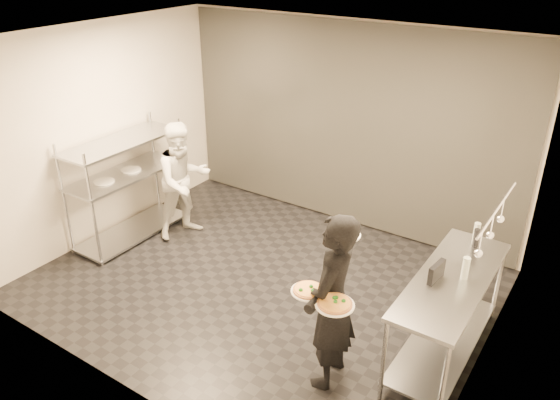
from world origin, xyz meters
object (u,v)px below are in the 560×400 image
Objects in this scene: waiter at (332,302)px; bottle_green at (476,233)px; salad_plate at (344,233)px; bottle_clear at (466,268)px; pizza_plate_far at (335,304)px; bottle_dark at (476,238)px; pizza_plate_near at (308,290)px; chef at (183,180)px; pass_rack at (127,183)px; pos_monitor at (436,272)px; prep_counter at (449,304)px.

waiter is 7.58× the size of bottle_green.
bottle_green is at bearing 146.95° from waiter.
salad_plate reaches higher than bottle_clear.
pizza_plate_far is at bearing 24.69° from waiter.
pizza_plate_near is at bearing -119.28° from bottle_dark.
chef reaches higher than bottle_green.
bottle_green is at bearing 62.42° from pizza_plate_near.
waiter is (3.55, -0.86, 0.08)m from pass_rack.
pizza_plate_far is 0.70m from salad_plate.
chef is 6.53× the size of pos_monitor.
pizza_plate_near is 1.97m from bottle_green.
bottle_clear is (0.09, 0.04, 0.40)m from prep_counter.
salad_plate is at bearing 112.41° from pizza_plate_far.
bottle_dark is (0.79, 1.51, 0.17)m from waiter.
bottle_dark is (0.02, -0.08, -0.01)m from bottle_green.
bottle_dark is (3.74, 0.21, 0.23)m from chef.
bottle_dark is at bearing -67.58° from chef.
bottle_dark is at bearing -74.43° from bottle_green.
salad_plate is (-0.24, 0.57, 0.32)m from pizza_plate_far.
pizza_plate_far reaches higher than pizza_plate_near.
chef reaches higher than pos_monitor.
salad_plate is 1.37× the size of bottle_clear.
prep_counter is 7.39× the size of pos_monitor.
pizza_plate_far is at bearing -16.34° from pass_rack.
prep_counter is at bearing -88.80° from bottle_green.
salad_plate is at bearing -149.64° from prep_counter.
pizza_plate_far is 1.35× the size of pos_monitor.
pizza_plate_near is at bearing -132.39° from prep_counter.
waiter reaches higher than pizza_plate_far.
bottle_green reaches higher than bottle_dark.
pizza_plate_far is at bearing -97.07° from chef.
bottle_dark is at bearing 89.39° from prep_counter.
chef reaches higher than salad_plate.
chef is 3.46m from pizza_plate_far.
chef is 7.08× the size of bottle_green.
chef reaches higher than pizza_plate_far.
waiter is at bearing -125.01° from pos_monitor.
prep_counter is 1.13× the size of chef.
bottle_clear reaches higher than pizza_plate_far.
pass_rack reaches higher than prep_counter.
salad_plate is at bearing 83.93° from pizza_plate_near.
bottle_dark is (0.13, 0.78, 0.01)m from pos_monitor.
pizza_plate_near is at bearing -50.60° from waiter.
salad_plate reaches higher than bottle_green.
pos_monitor is (0.75, 0.38, -0.34)m from salad_plate.
pass_rack is 4.88× the size of pizza_plate_far.
chef is at bearing 153.73° from pizza_plate_far.
pass_rack is 3.56m from pizza_plate_near.
chef is (-2.95, 1.30, -0.06)m from waiter.
chef is (-3.73, 0.44, 0.17)m from prep_counter.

